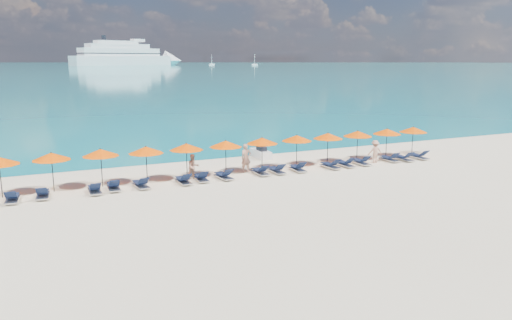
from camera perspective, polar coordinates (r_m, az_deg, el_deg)
name	(u,v)px	position (r m, az deg, el deg)	size (l,w,h in m)	color
ground	(278,190)	(28.41, 2.53, -3.47)	(1400.00, 1400.00, 0.00)	beige
sea	(35,65)	(684.56, -23.98, 9.91)	(1600.00, 1300.00, 0.01)	#1FA9B2
cruise_ship	(132,56)	(594.98, -14.01, 11.42)	(137.77, 66.45, 38.50)	white
sailboat_near	(255,64)	(570.52, -0.16, 10.88)	(6.65, 2.22, 12.19)	white
sailboat_far	(212,64)	(596.28, -5.08, 10.87)	(6.56, 2.19, 12.03)	white
jetski	(261,153)	(37.65, 0.54, 0.81)	(1.02, 2.43, 0.85)	white
beachgoer_a	(246,158)	(32.64, -1.14, 0.21)	(0.69, 0.45, 1.89)	tan
beachgoer_b	(193,167)	(30.95, -7.18, -0.79)	(0.77, 0.44, 1.59)	tan
beachgoer_c	(375,152)	(36.69, 13.45, 0.95)	(1.06, 0.49, 1.63)	tan
umbrella_1	(51,156)	(29.89, -22.35, 0.38)	(2.10, 2.10, 2.28)	black
umbrella_2	(101,153)	(30.14, -17.34, 0.81)	(2.10, 2.10, 2.28)	black
umbrella_3	(146,150)	(30.31, -12.47, 1.13)	(2.10, 2.10, 2.28)	black
umbrella_4	(186,147)	(30.97, -7.96, 1.51)	(2.10, 2.10, 2.28)	black
umbrella_5	(226,144)	(31.81, -3.49, 1.86)	(2.10, 2.10, 2.28)	black
umbrella_6	(262,141)	(32.96, 0.70, 2.22)	(2.10, 2.10, 2.28)	black
umbrella_7	(297,138)	(34.16, 4.68, 2.51)	(2.10, 2.10, 2.28)	black
umbrella_8	(328,136)	(35.39, 8.23, 2.74)	(2.10, 2.10, 2.28)	black
umbrella_9	(358,134)	(36.82, 11.55, 2.96)	(2.10, 2.10, 2.28)	black
umbrella_10	(387,131)	(38.44, 14.75, 3.17)	(2.10, 2.10, 2.28)	black
umbrella_11	(413,130)	(40.04, 17.53, 3.33)	(2.10, 2.10, 2.28)	black
lounger_1	(12,198)	(28.93, -26.11, -3.90)	(0.76, 1.75, 0.66)	silver
lounger_2	(43,194)	(29.06, -23.20, -3.59)	(0.78, 1.75, 0.66)	silver
lounger_3	(95,189)	(29.05, -17.96, -3.22)	(0.63, 1.71, 0.66)	silver
lounger_4	(113,186)	(29.43, -15.98, -2.91)	(0.69, 1.72, 0.66)	silver
lounger_5	(141,184)	(29.56, -13.02, -2.70)	(0.79, 1.75, 0.66)	silver
lounger_6	(184,180)	(30.06, -8.27, -2.28)	(0.66, 1.71, 0.66)	silver
lounger_7	(201,177)	(30.56, -6.28, -2.00)	(0.72, 1.73, 0.66)	silver
lounger_8	(224,176)	(30.95, -3.71, -1.78)	(0.79, 1.75, 0.66)	silver
lounger_9	(260,171)	(32.03, 0.49, -1.31)	(0.63, 1.70, 0.66)	silver
lounger_10	(277,170)	(32.46, 2.37, -1.14)	(0.63, 1.70, 0.66)	silver
lounger_11	(298,168)	(33.13, 4.77, -0.91)	(0.72, 1.73, 0.66)	silver
lounger_12	(331,165)	(34.25, 8.54, -0.59)	(0.76, 1.75, 0.66)	silver
lounger_13	(345,163)	(34.97, 10.16, -0.39)	(0.65, 1.71, 0.66)	silver
lounger_14	(361,162)	(35.82, 11.91, -0.18)	(0.65, 1.71, 0.66)	silver
lounger_15	(389,158)	(37.47, 15.01, 0.18)	(0.65, 1.71, 0.66)	silver
lounger_16	(404,158)	(37.97, 16.53, 0.24)	(0.65, 1.71, 0.66)	silver
lounger_17	(419,156)	(39.00, 18.12, 0.44)	(0.64, 1.71, 0.66)	silver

